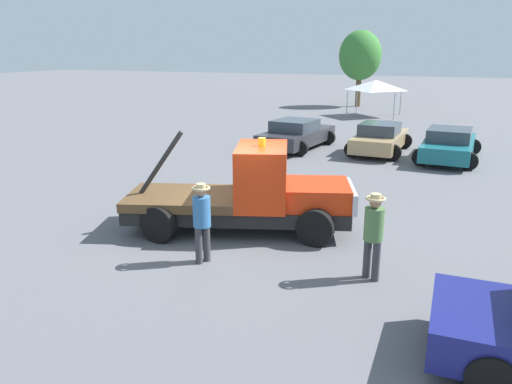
{
  "coord_description": "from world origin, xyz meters",
  "views": [
    {
      "loc": [
        5.06,
        -10.77,
        4.39
      ],
      "look_at": [
        0.5,
        0.0,
        1.05
      ],
      "focal_mm": 35.0,
      "sensor_mm": 36.0,
      "label": 1
    }
  ],
  "objects_px": {
    "parked_car_teal": "(449,145)",
    "canopy_tent_white": "(376,85)",
    "tree_left": "(360,56)",
    "tow_truck": "(251,195)",
    "parked_car_charcoal": "(296,134)",
    "person_at_hood": "(202,217)",
    "person_near_truck": "(374,230)",
    "parked_car_tan": "(380,138)"
  },
  "relations": [
    {
      "from": "parked_car_teal",
      "to": "canopy_tent_white",
      "type": "distance_m",
      "value": 14.18
    },
    {
      "from": "person_near_truck",
      "to": "canopy_tent_white",
      "type": "relative_size",
      "value": 0.56
    },
    {
      "from": "parked_car_tan",
      "to": "parked_car_teal",
      "type": "distance_m",
      "value": 2.9
    },
    {
      "from": "parked_car_teal",
      "to": "canopy_tent_white",
      "type": "height_order",
      "value": "canopy_tent_white"
    },
    {
      "from": "tow_truck",
      "to": "person_near_truck",
      "type": "distance_m",
      "value": 3.68
    },
    {
      "from": "person_near_truck",
      "to": "parked_car_charcoal",
      "type": "xyz_separation_m",
      "value": [
        -5.72,
        12.4,
        -0.39
      ]
    },
    {
      "from": "tow_truck",
      "to": "person_at_hood",
      "type": "bearing_deg",
      "value": -113.39
    },
    {
      "from": "person_near_truck",
      "to": "parked_car_teal",
      "type": "height_order",
      "value": "person_near_truck"
    },
    {
      "from": "tree_left",
      "to": "canopy_tent_white",
      "type": "bearing_deg",
      "value": -67.85
    },
    {
      "from": "tow_truck",
      "to": "tree_left",
      "type": "xyz_separation_m",
      "value": [
        -3.51,
        29.51,
        3.02
      ]
    },
    {
      "from": "parked_car_charcoal",
      "to": "person_at_hood",
      "type": "bearing_deg",
      "value": -162.92
    },
    {
      "from": "parked_car_charcoal",
      "to": "parked_car_tan",
      "type": "height_order",
      "value": "same"
    },
    {
      "from": "parked_car_tan",
      "to": "parked_car_teal",
      "type": "relative_size",
      "value": 0.92
    },
    {
      "from": "parked_car_charcoal",
      "to": "parked_car_tan",
      "type": "bearing_deg",
      "value": -76.05
    },
    {
      "from": "parked_car_charcoal",
      "to": "canopy_tent_white",
      "type": "height_order",
      "value": "canopy_tent_white"
    },
    {
      "from": "person_near_truck",
      "to": "tree_left",
      "type": "relative_size",
      "value": 0.3
    },
    {
      "from": "person_at_hood",
      "to": "parked_car_charcoal",
      "type": "height_order",
      "value": "person_at_hood"
    },
    {
      "from": "tree_left",
      "to": "person_near_truck",
      "type": "bearing_deg",
      "value": -77.68
    },
    {
      "from": "tow_truck",
      "to": "canopy_tent_white",
      "type": "bearing_deg",
      "value": 73.79
    },
    {
      "from": "person_near_truck",
      "to": "tree_left",
      "type": "distance_m",
      "value": 32.02
    },
    {
      "from": "canopy_tent_white",
      "to": "tree_left",
      "type": "distance_m",
      "value": 6.41
    },
    {
      "from": "parked_car_teal",
      "to": "tree_left",
      "type": "height_order",
      "value": "tree_left"
    },
    {
      "from": "canopy_tent_white",
      "to": "tree_left",
      "type": "xyz_separation_m",
      "value": [
        -2.31,
        5.68,
        1.86
      ]
    },
    {
      "from": "person_at_hood",
      "to": "canopy_tent_white",
      "type": "relative_size",
      "value": 0.56
    },
    {
      "from": "tow_truck",
      "to": "parked_car_charcoal",
      "type": "xyz_separation_m",
      "value": [
        -2.42,
        10.77,
        -0.27
      ]
    },
    {
      "from": "person_at_hood",
      "to": "parked_car_charcoal",
      "type": "relative_size",
      "value": 0.36
    },
    {
      "from": "person_near_truck",
      "to": "parked_car_charcoal",
      "type": "relative_size",
      "value": 0.37
    },
    {
      "from": "tow_truck",
      "to": "parked_car_teal",
      "type": "xyz_separation_m",
      "value": [
        4.16,
        10.78,
        -0.27
      ]
    },
    {
      "from": "tow_truck",
      "to": "parked_car_teal",
      "type": "bearing_deg",
      "value": 49.83
    },
    {
      "from": "tow_truck",
      "to": "parked_car_charcoal",
      "type": "height_order",
      "value": "tow_truck"
    },
    {
      "from": "tow_truck",
      "to": "parked_car_teal",
      "type": "relative_size",
      "value": 1.24
    },
    {
      "from": "person_at_hood",
      "to": "parked_car_tan",
      "type": "xyz_separation_m",
      "value": [
        1.46,
        13.41,
        -0.38
      ]
    },
    {
      "from": "parked_car_charcoal",
      "to": "canopy_tent_white",
      "type": "distance_m",
      "value": 13.2
    },
    {
      "from": "person_near_truck",
      "to": "canopy_tent_white",
      "type": "bearing_deg",
      "value": 34.37
    },
    {
      "from": "parked_car_tan",
      "to": "canopy_tent_white",
      "type": "distance_m",
      "value": 12.95
    },
    {
      "from": "person_at_hood",
      "to": "parked_car_teal",
      "type": "relative_size",
      "value": 0.37
    },
    {
      "from": "person_at_hood",
      "to": "tree_left",
      "type": "height_order",
      "value": "tree_left"
    },
    {
      "from": "person_at_hood",
      "to": "tree_left",
      "type": "bearing_deg",
      "value": 121.61
    },
    {
      "from": "tree_left",
      "to": "tow_truck",
      "type": "bearing_deg",
      "value": -83.22
    },
    {
      "from": "tow_truck",
      "to": "parked_car_teal",
      "type": "height_order",
      "value": "tow_truck"
    },
    {
      "from": "parked_car_charcoal",
      "to": "parked_car_teal",
      "type": "relative_size",
      "value": 1.01
    },
    {
      "from": "person_near_truck",
      "to": "person_at_hood",
      "type": "height_order",
      "value": "person_near_truck"
    }
  ]
}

